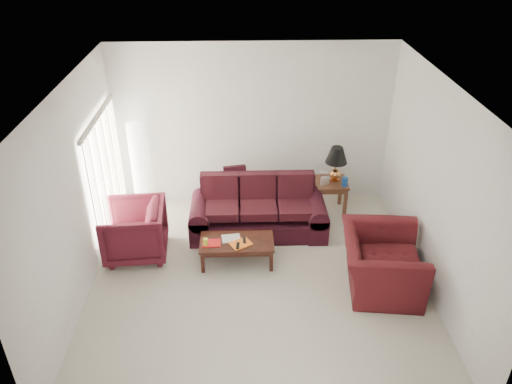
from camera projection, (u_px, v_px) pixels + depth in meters
floor at (258, 279)px, 7.60m from camera, size 5.00×5.00×0.00m
blinds at (107, 179)px, 8.12m from camera, size 0.10×2.00×2.16m
sofa at (258, 208)px, 8.49m from camera, size 2.35×1.08×0.95m
throw_pillow at (235, 177)px, 8.95m from camera, size 0.43×0.27×0.41m
end_table at (330, 196)px, 9.17m from camera, size 0.60×0.60×0.62m
table_lamp at (336, 164)px, 8.89m from camera, size 0.40×0.40×0.66m
clock at (325, 181)px, 8.88m from camera, size 0.16×0.10×0.15m
blue_canister at (345, 182)px, 8.83m from camera, size 0.11×0.11×0.17m
picture_frame at (324, 172)px, 9.15m from camera, size 0.15×0.17×0.05m
floor_lamp at (138, 167)px, 8.96m from camera, size 0.36×0.36×1.73m
armchair_left at (134, 231)px, 7.95m from camera, size 1.05×1.02×0.90m
armchair_right at (381, 263)px, 7.28m from camera, size 1.29×1.43×0.85m
coffee_table at (237, 251)px, 7.88m from camera, size 1.29×0.99×0.40m
magazine_red at (211, 243)px, 7.72m from camera, size 0.29×0.22×0.02m
magazine_white at (231, 238)px, 7.83m from camera, size 0.32×0.25×0.02m
magazine_orange at (241, 244)px, 7.70m from camera, size 0.38×0.35×0.02m
remote_a at (238, 246)px, 7.63m from camera, size 0.06×0.16×0.02m
remote_b at (244, 240)px, 7.76m from camera, size 0.05×0.16×0.02m
yellow_glass at (206, 242)px, 7.64m from camera, size 0.08×0.08×0.13m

